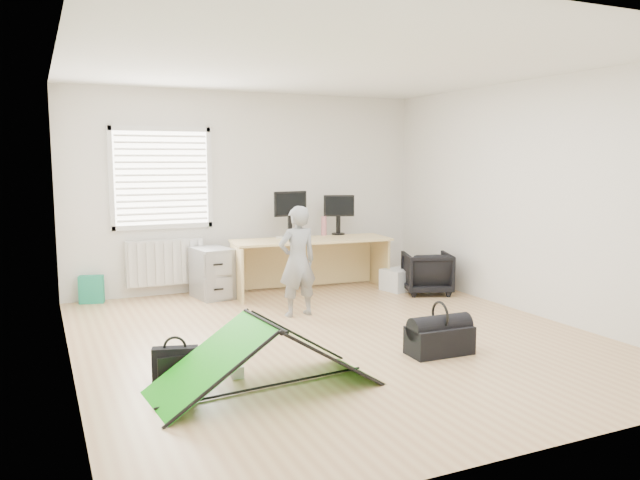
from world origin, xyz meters
name	(u,v)px	position (x,y,z in m)	size (l,w,h in m)	color
ground	(336,337)	(0.00, 0.00, 0.00)	(5.50, 5.50, 0.00)	tan
back_wall	(249,191)	(0.00, 2.75, 1.35)	(5.00, 0.02, 2.70)	silver
window	(162,178)	(-1.20, 2.71, 1.55)	(1.20, 0.06, 1.20)	silver
radiator	(165,262)	(-1.20, 2.67, 0.45)	(1.00, 0.12, 0.60)	silver
desk	(312,265)	(0.65, 2.09, 0.36)	(2.13, 0.68, 0.73)	#D2B575
filing_cabinet	(212,273)	(-0.67, 2.31, 0.33)	(0.42, 0.56, 0.65)	#97989C
monitor_left	(290,221)	(0.44, 2.36, 0.96)	(0.49, 0.11, 0.47)	black
monitor_right	(338,220)	(1.20, 2.39, 0.93)	(0.43, 0.09, 0.41)	black
keyboard	(292,237)	(0.46, 2.30, 0.74)	(0.44, 0.15, 0.02)	beige
thermos	(324,226)	(0.98, 2.39, 0.86)	(0.07, 0.07, 0.27)	#B6656F
office_chair	(427,273)	(2.02, 1.36, 0.28)	(0.60, 0.62, 0.56)	black
person	(297,261)	(-0.02, 0.98, 0.64)	(0.46, 0.30, 1.27)	gray
kite	(265,355)	(-1.13, -1.04, 0.27)	(1.77, 0.78, 0.55)	#15B110
storage_crate	(402,279)	(1.84, 1.70, 0.15)	(0.52, 0.37, 0.29)	silver
tote_bag	(91,289)	(-2.13, 2.64, 0.17)	(0.29, 0.13, 0.35)	#1E916D
laptop_bag	(175,364)	(-1.74, -0.55, 0.14)	(0.37, 0.11, 0.28)	black
white_box	(237,372)	(-1.26, -0.71, 0.05)	(0.10, 0.10, 0.10)	silver
duffel_bag	(439,340)	(0.63, -0.89, 0.13)	(0.60, 0.30, 0.26)	black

